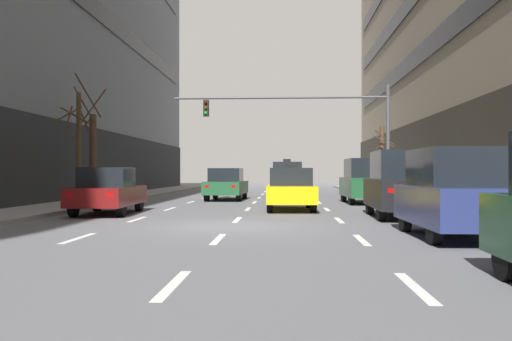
{
  "coord_description": "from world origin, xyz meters",
  "views": [
    {
      "loc": [
        1.47,
        -15.28,
        1.49
      ],
      "look_at": [
        -0.59,
        24.89,
        1.6
      ],
      "focal_mm": 39.07,
      "sensor_mm": 36.0,
      "label": 1
    }
  ],
  "objects_px": {
    "car_driving_2": "(226,184)",
    "traffic_signal_0": "(316,119)",
    "car_parked_2": "(400,184)",
    "street_tree_0": "(78,142)",
    "street_tree_3": "(382,159)",
    "car_parked_3": "(364,181)",
    "car_parked_1": "(452,193)",
    "street_tree_1": "(92,154)",
    "taxi_driving_3": "(287,181)",
    "taxi_driving_0": "(291,189)",
    "car_driving_1": "(108,191)"
  },
  "relations": [
    {
      "from": "taxi_driving_3",
      "to": "taxi_driving_0",
      "type": "bearing_deg",
      "value": -89.33
    },
    {
      "from": "traffic_signal_0",
      "to": "street_tree_1",
      "type": "bearing_deg",
      "value": -163.55
    },
    {
      "from": "taxi_driving_0",
      "to": "traffic_signal_0",
      "type": "xyz_separation_m",
      "value": [
        1.35,
        6.77,
        3.38
      ]
    },
    {
      "from": "car_parked_3",
      "to": "street_tree_1",
      "type": "xyz_separation_m",
      "value": [
        -12.7,
        -1.3,
        1.26
      ]
    },
    {
      "from": "traffic_signal_0",
      "to": "car_driving_1",
      "type": "bearing_deg",
      "value": -130.89
    },
    {
      "from": "traffic_signal_0",
      "to": "street_tree_0",
      "type": "height_order",
      "value": "traffic_signal_0"
    },
    {
      "from": "street_tree_1",
      "to": "street_tree_3",
      "type": "bearing_deg",
      "value": 30.71
    },
    {
      "from": "car_parked_1",
      "to": "car_parked_2",
      "type": "distance_m",
      "value": 5.6
    },
    {
      "from": "car_driving_1",
      "to": "car_parked_3",
      "type": "xyz_separation_m",
      "value": [
        10.04,
        7.26,
        0.25
      ]
    },
    {
      "from": "street_tree_0",
      "to": "taxi_driving_0",
      "type": "bearing_deg",
      "value": -11.5
    },
    {
      "from": "car_driving_1",
      "to": "taxi_driving_3",
      "type": "relative_size",
      "value": 1.06
    },
    {
      "from": "car_driving_1",
      "to": "street_tree_0",
      "type": "distance_m",
      "value": 5.29
    },
    {
      "from": "taxi_driving_0",
      "to": "car_driving_2",
      "type": "bearing_deg",
      "value": 113.28
    },
    {
      "from": "street_tree_3",
      "to": "car_driving_1",
      "type": "bearing_deg",
      "value": -129.53
    },
    {
      "from": "car_driving_1",
      "to": "street_tree_0",
      "type": "bearing_deg",
      "value": 122.47
    },
    {
      "from": "car_driving_2",
      "to": "street_tree_3",
      "type": "relative_size",
      "value": 1.1
    },
    {
      "from": "car_driving_1",
      "to": "car_parked_1",
      "type": "xyz_separation_m",
      "value": [
        10.04,
        -6.62,
        0.19
      ]
    },
    {
      "from": "car_driving_2",
      "to": "street_tree_3",
      "type": "bearing_deg",
      "value": 27.79
    },
    {
      "from": "car_parked_1",
      "to": "street_tree_1",
      "type": "xyz_separation_m",
      "value": [
        -12.7,
        12.58,
        1.31
      ]
    },
    {
      "from": "car_driving_2",
      "to": "car_parked_3",
      "type": "distance_m",
      "value": 7.42
    },
    {
      "from": "taxi_driving_0",
      "to": "street_tree_3",
      "type": "height_order",
      "value": "street_tree_3"
    },
    {
      "from": "taxi_driving_0",
      "to": "taxi_driving_3",
      "type": "xyz_separation_m",
      "value": [
        -0.1,
        8.81,
        0.2
      ]
    },
    {
      "from": "car_parked_2",
      "to": "street_tree_3",
      "type": "xyz_separation_m",
      "value": [
        2.16,
        15.81,
        1.2
      ]
    },
    {
      "from": "traffic_signal_0",
      "to": "car_parked_2",
      "type": "bearing_deg",
      "value": -77.68
    },
    {
      "from": "taxi_driving_0",
      "to": "taxi_driving_3",
      "type": "bearing_deg",
      "value": 90.67
    },
    {
      "from": "car_driving_2",
      "to": "traffic_signal_0",
      "type": "height_order",
      "value": "traffic_signal_0"
    },
    {
      "from": "car_driving_1",
      "to": "taxi_driving_3",
      "type": "distance_m",
      "value": 12.81
    },
    {
      "from": "car_driving_2",
      "to": "traffic_signal_0",
      "type": "xyz_separation_m",
      "value": [
        4.68,
        -0.96,
        3.36
      ]
    },
    {
      "from": "car_driving_2",
      "to": "car_parked_2",
      "type": "relative_size",
      "value": 1.0
    },
    {
      "from": "taxi_driving_0",
      "to": "street_tree_0",
      "type": "height_order",
      "value": "street_tree_0"
    },
    {
      "from": "taxi_driving_3",
      "to": "street_tree_3",
      "type": "bearing_deg",
      "value": 32.35
    },
    {
      "from": "car_driving_2",
      "to": "car_parked_3",
      "type": "bearing_deg",
      "value": -21.84
    },
    {
      "from": "car_driving_1",
      "to": "car_parked_3",
      "type": "distance_m",
      "value": 12.4
    },
    {
      "from": "traffic_signal_0",
      "to": "street_tree_3",
      "type": "height_order",
      "value": "traffic_signal_0"
    },
    {
      "from": "street_tree_0",
      "to": "street_tree_3",
      "type": "height_order",
      "value": "street_tree_0"
    },
    {
      "from": "car_parked_2",
      "to": "street_tree_1",
      "type": "bearing_deg",
      "value": 151.2
    },
    {
      "from": "street_tree_3",
      "to": "car_parked_1",
      "type": "bearing_deg",
      "value": -95.75
    },
    {
      "from": "car_driving_2",
      "to": "street_tree_1",
      "type": "height_order",
      "value": "street_tree_1"
    },
    {
      "from": "taxi_driving_3",
      "to": "car_parked_3",
      "type": "height_order",
      "value": "taxi_driving_3"
    },
    {
      "from": "car_parked_2",
      "to": "car_driving_1",
      "type": "bearing_deg",
      "value": 174.18
    },
    {
      "from": "street_tree_1",
      "to": "street_tree_0",
      "type": "bearing_deg",
      "value": -89.46
    },
    {
      "from": "car_parked_3",
      "to": "traffic_signal_0",
      "type": "height_order",
      "value": "traffic_signal_0"
    },
    {
      "from": "street_tree_0",
      "to": "street_tree_3",
      "type": "xyz_separation_m",
      "value": [
        14.84,
        10.63,
        -0.48
      ]
    },
    {
      "from": "car_driving_1",
      "to": "car_parked_3",
      "type": "relative_size",
      "value": 1.01
    },
    {
      "from": "car_parked_1",
      "to": "street_tree_3",
      "type": "relative_size",
      "value": 1.01
    },
    {
      "from": "taxi_driving_3",
      "to": "car_driving_2",
      "type": "bearing_deg",
      "value": -161.48
    },
    {
      "from": "traffic_signal_0",
      "to": "street_tree_0",
      "type": "bearing_deg",
      "value": -154.91
    },
    {
      "from": "taxi_driving_0",
      "to": "car_parked_1",
      "type": "height_order",
      "value": "car_parked_1"
    },
    {
      "from": "taxi_driving_0",
      "to": "car_parked_3",
      "type": "bearing_deg",
      "value": 54.43
    },
    {
      "from": "taxi_driving_0",
      "to": "car_driving_2",
      "type": "relative_size",
      "value": 0.97
    }
  ]
}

